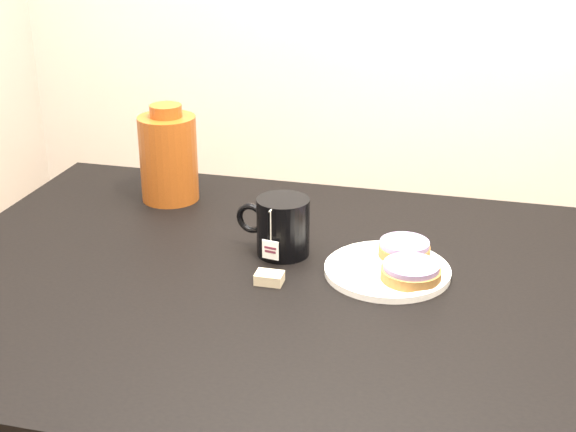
{
  "coord_description": "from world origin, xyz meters",
  "views": [
    {
      "loc": [
        0.21,
        -1.13,
        1.36
      ],
      "look_at": [
        -0.11,
        0.13,
        0.81
      ],
      "focal_mm": 50.0,
      "sensor_mm": 36.0,
      "label": 1
    }
  ],
  "objects_px": {
    "table": "(334,330)",
    "bagel_front": "(411,272)",
    "teabag_pouch": "(269,278)",
    "mug": "(282,226)",
    "bagel_package": "(169,157)",
    "plate": "(387,269)",
    "bagel_back": "(404,249)"
  },
  "relations": [
    {
      "from": "bagel_back",
      "to": "teabag_pouch",
      "type": "distance_m",
      "value": 0.24
    },
    {
      "from": "table",
      "to": "plate",
      "type": "relative_size",
      "value": 6.67
    },
    {
      "from": "bagel_package",
      "to": "plate",
      "type": "bearing_deg",
      "value": -25.38
    },
    {
      "from": "plate",
      "to": "teabag_pouch",
      "type": "distance_m",
      "value": 0.2
    },
    {
      "from": "bagel_back",
      "to": "teabag_pouch",
      "type": "height_order",
      "value": "bagel_back"
    },
    {
      "from": "bagel_back",
      "to": "mug",
      "type": "distance_m",
      "value": 0.21
    },
    {
      "from": "plate",
      "to": "bagel_package",
      "type": "height_order",
      "value": "bagel_package"
    },
    {
      "from": "table",
      "to": "bagel_front",
      "type": "distance_m",
      "value": 0.16
    },
    {
      "from": "mug",
      "to": "bagel_front",
      "type": "bearing_deg",
      "value": -5.78
    },
    {
      "from": "mug",
      "to": "plate",
      "type": "bearing_deg",
      "value": -0.23
    },
    {
      "from": "bagel_package",
      "to": "teabag_pouch",
      "type": "bearing_deg",
      "value": -46.02
    },
    {
      "from": "mug",
      "to": "bagel_package",
      "type": "distance_m",
      "value": 0.35
    },
    {
      "from": "teabag_pouch",
      "to": "mug",
      "type": "bearing_deg",
      "value": 94.58
    },
    {
      "from": "table",
      "to": "bagel_package",
      "type": "xyz_separation_m",
      "value": [
        -0.4,
        0.29,
        0.17
      ]
    },
    {
      "from": "bagel_back",
      "to": "bagel_package",
      "type": "bearing_deg",
      "value": 160.77
    },
    {
      "from": "table",
      "to": "plate",
      "type": "xyz_separation_m",
      "value": [
        0.08,
        0.06,
        0.09
      ]
    },
    {
      "from": "table",
      "to": "bagel_front",
      "type": "height_order",
      "value": "bagel_front"
    },
    {
      "from": "plate",
      "to": "teabag_pouch",
      "type": "bearing_deg",
      "value": -156.04
    },
    {
      "from": "mug",
      "to": "bagel_package",
      "type": "height_order",
      "value": "bagel_package"
    },
    {
      "from": "mug",
      "to": "teabag_pouch",
      "type": "xyz_separation_m",
      "value": [
        0.01,
        -0.11,
        -0.04
      ]
    },
    {
      "from": "teabag_pouch",
      "to": "bagel_front",
      "type": "bearing_deg",
      "value": 12.56
    },
    {
      "from": "bagel_back",
      "to": "mug",
      "type": "relative_size",
      "value": 0.64
    },
    {
      "from": "bagel_front",
      "to": "mug",
      "type": "xyz_separation_m",
      "value": [
        -0.23,
        0.06,
        0.03
      ]
    },
    {
      "from": "table",
      "to": "bagel_package",
      "type": "bearing_deg",
      "value": 144.1
    },
    {
      "from": "plate",
      "to": "mug",
      "type": "distance_m",
      "value": 0.2
    },
    {
      "from": "bagel_front",
      "to": "teabag_pouch",
      "type": "xyz_separation_m",
      "value": [
        -0.22,
        -0.05,
        -0.02
      ]
    },
    {
      "from": "teabag_pouch",
      "to": "table",
      "type": "bearing_deg",
      "value": 8.56
    },
    {
      "from": "table",
      "to": "bagel_front",
      "type": "relative_size",
      "value": 10.72
    },
    {
      "from": "bagel_back",
      "to": "teabag_pouch",
      "type": "xyz_separation_m",
      "value": [
        -0.2,
        -0.13,
        -0.02
      ]
    },
    {
      "from": "table",
      "to": "bagel_back",
      "type": "relative_size",
      "value": 15.32
    },
    {
      "from": "plate",
      "to": "bagel_package",
      "type": "distance_m",
      "value": 0.54
    },
    {
      "from": "bagel_back",
      "to": "plate",
      "type": "bearing_deg",
      "value": -111.84
    }
  ]
}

